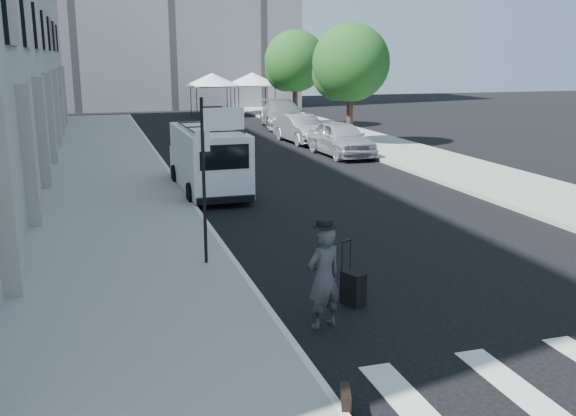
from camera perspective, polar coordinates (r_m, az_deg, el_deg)
ground at (r=11.80m, az=8.24°, el=-9.00°), size 120.00×120.00×0.00m
sidewalk_left at (r=26.20m, az=-15.70°, el=3.26°), size 4.50×48.00×0.15m
sidewalk_right at (r=33.14m, az=7.70°, el=5.68°), size 4.00×56.00×0.15m
sign_pole at (r=13.37m, az=-6.59°, el=5.52°), size 1.03×0.07×3.50m
tree_near at (r=32.39m, az=5.33°, el=12.49°), size 3.80×3.83×6.03m
tree_far at (r=40.86m, az=0.44°, el=12.73°), size 3.80×3.83×6.03m
tent_left at (r=48.65m, az=-6.78°, el=11.26°), size 4.00×4.00×3.20m
tent_right at (r=49.82m, az=-3.19°, el=11.38°), size 4.00×4.00×3.20m
businessman at (r=10.72m, az=3.21°, el=-6.19°), size 0.74×0.60×1.76m
briefcase at (r=8.56m, az=5.12°, el=-16.81°), size 0.25×0.46×0.34m
suitcase at (r=11.88m, az=5.81°, el=-7.12°), size 0.42×0.50×1.20m
cargo_van at (r=21.60m, az=-7.15°, el=4.37°), size 2.06×5.65×2.13m
parked_car_a at (r=29.34m, az=4.70°, el=6.17°), size 2.06×4.71×1.58m
parked_car_b at (r=33.68m, az=1.17°, el=7.04°), size 1.89×4.54×1.46m
parked_car_c at (r=40.81m, az=-0.51°, el=8.33°), size 3.16×6.13×1.70m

